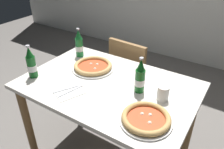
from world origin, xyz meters
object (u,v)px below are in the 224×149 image
at_px(napkin_with_cutlery, 68,91).
at_px(paper_cup, 163,93).
at_px(beer_bottle_center, 79,45).
at_px(beer_bottle_right, 31,64).
at_px(chair_behind_table, 132,74).
at_px(beer_bottle_left, 140,78).
at_px(dining_table_main, 108,97).
at_px(pizza_marinara_far, 146,119).
at_px(pizza_margherita_near, 93,67).

height_order(napkin_with_cutlery, paper_cup, paper_cup).
xyz_separation_m(beer_bottle_center, beer_bottle_right, (-0.07, -0.45, 0.00)).
bearing_deg(chair_behind_table, beer_bottle_left, 125.74).
distance_m(dining_table_main, pizza_marinara_far, 0.45).
height_order(dining_table_main, pizza_marinara_far, pizza_marinara_far).
bearing_deg(dining_table_main, pizza_margherita_near, 152.42).
bearing_deg(beer_bottle_center, dining_table_main, -27.56).
distance_m(beer_bottle_center, beer_bottle_right, 0.45).
relative_size(pizza_marinara_far, paper_cup, 3.07).
bearing_deg(beer_bottle_center, paper_cup, -13.30).
relative_size(pizza_marinara_far, beer_bottle_center, 1.18).
relative_size(pizza_margherita_near, pizza_marinara_far, 1.10).
xyz_separation_m(chair_behind_table, napkin_with_cutlery, (-0.05, -0.83, 0.27)).
height_order(beer_bottle_center, paper_cup, beer_bottle_center).
relative_size(beer_bottle_center, paper_cup, 2.60).
bearing_deg(beer_bottle_right, dining_table_main, 22.53).
height_order(dining_table_main, beer_bottle_center, beer_bottle_center).
height_order(chair_behind_table, beer_bottle_right, beer_bottle_right).
distance_m(beer_bottle_center, paper_cup, 0.86).
bearing_deg(chair_behind_table, pizza_marinara_far, 126.67).
bearing_deg(beer_bottle_left, pizza_marinara_far, -55.88).
xyz_separation_m(pizza_marinara_far, beer_bottle_left, (-0.16, 0.24, 0.08)).
height_order(chair_behind_table, pizza_margherita_near, chair_behind_table).
distance_m(beer_bottle_left, beer_bottle_right, 0.78).
relative_size(dining_table_main, pizza_margherita_near, 3.75).
height_order(beer_bottle_left, paper_cup, beer_bottle_left).
xyz_separation_m(beer_bottle_center, paper_cup, (0.83, -0.20, -0.06)).
bearing_deg(beer_bottle_right, chair_behind_table, 64.66).
xyz_separation_m(chair_behind_table, pizza_margherita_near, (-0.09, -0.50, 0.29)).
distance_m(beer_bottle_left, beer_bottle_center, 0.70).
xyz_separation_m(dining_table_main, napkin_with_cutlery, (-0.18, -0.22, 0.12)).
bearing_deg(beer_bottle_left, chair_behind_table, 121.07).
bearing_deg(beer_bottle_right, napkin_with_cutlery, -0.41).
xyz_separation_m(dining_table_main, beer_bottle_left, (0.22, 0.04, 0.22)).
bearing_deg(pizza_marinara_far, dining_table_main, 152.19).
height_order(beer_bottle_left, beer_bottle_right, same).
distance_m(beer_bottle_right, paper_cup, 0.93).
relative_size(pizza_margherita_near, paper_cup, 3.37).
height_order(dining_table_main, beer_bottle_right, beer_bottle_right).
bearing_deg(napkin_with_cutlery, beer_bottle_left, 32.74).
xyz_separation_m(beer_bottle_left, beer_bottle_center, (-0.67, 0.20, 0.00)).
distance_m(dining_table_main, pizza_margherita_near, 0.28).
height_order(beer_bottle_right, paper_cup, beer_bottle_right).
bearing_deg(pizza_margherita_near, napkin_with_cutlery, -83.12).
distance_m(dining_table_main, beer_bottle_left, 0.31).
xyz_separation_m(beer_bottle_left, paper_cup, (0.16, -0.00, -0.06)).
relative_size(beer_bottle_right, paper_cup, 2.60).
height_order(beer_bottle_left, napkin_with_cutlery, beer_bottle_left).
bearing_deg(beer_bottle_left, beer_bottle_center, 163.74).
bearing_deg(pizza_marinara_far, beer_bottle_left, 124.12).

